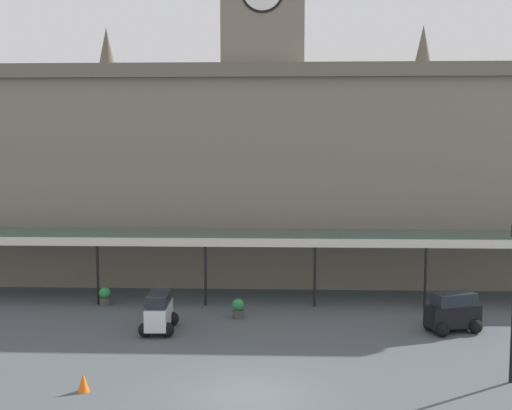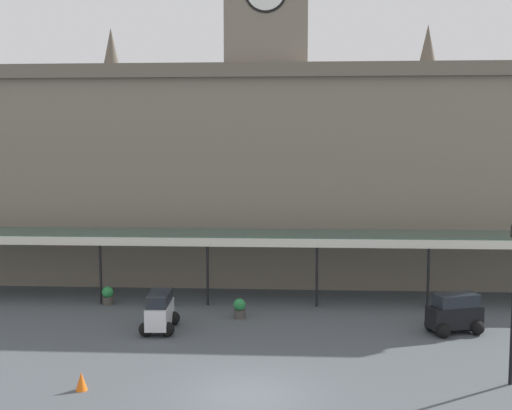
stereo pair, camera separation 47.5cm
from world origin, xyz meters
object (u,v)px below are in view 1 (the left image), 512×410
Objects in this scene: car_white_van at (159,314)px; planter_forecourt_centre at (238,308)px; car_black_van at (453,314)px; traffic_cone at (83,382)px; planter_by_canopy at (105,296)px; planter_near_kerb at (160,298)px.

planter_forecourt_centre is at bearing 32.21° from car_white_van.
car_black_van is 2.68× the size of planter_forecourt_centre.
car_black_van is 1.06× the size of car_white_van.
traffic_cone is 10.05m from planter_forecourt_centre.
car_white_van is 2.54× the size of planter_by_canopy.
planter_by_canopy is at bearing 163.60° from planter_forecourt_centre.
car_black_van is 14.38m from planter_near_kerb.
car_white_van is at bearing -147.79° from planter_forecourt_centre.
car_white_van is 5.66m from planter_by_canopy.
planter_by_canopy is 1.00× the size of planter_near_kerb.
planter_by_canopy is (-16.90, 3.88, -0.32)m from car_black_van.
planter_forecourt_centre is at bearing 62.27° from traffic_cone.
planter_by_canopy and planter_near_kerb have the same top height.
planter_near_kerb is at bearing 157.15° from planter_forecourt_centre.
traffic_cone is at bearing -153.79° from car_black_van.
car_black_van reaches higher than planter_near_kerb.
planter_near_kerb is (-13.94, 3.54, -0.32)m from car_black_van.
planter_by_canopy is (-3.71, 4.26, -0.32)m from car_white_van.
planter_by_canopy is at bearing 173.42° from planter_near_kerb.
planter_near_kerb is at bearing 165.74° from car_black_van.
traffic_cone is 11.27m from planter_by_canopy.
planter_forecourt_centre and planter_near_kerb have the same top height.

